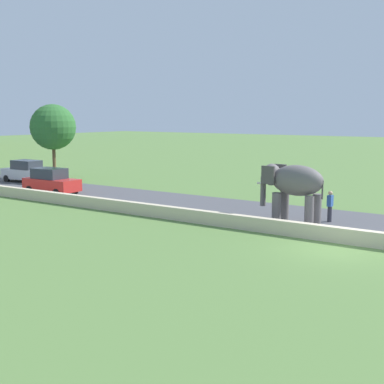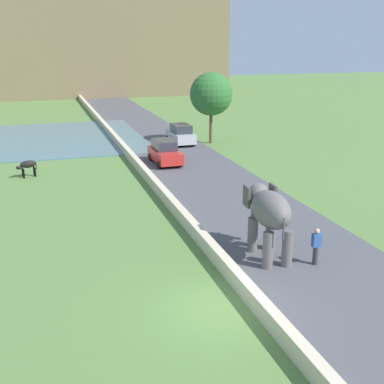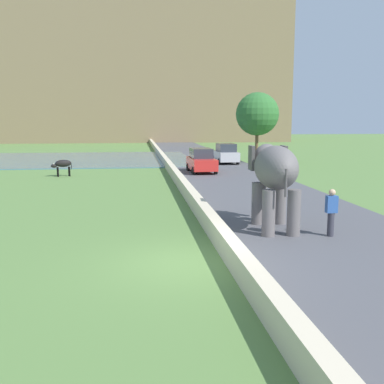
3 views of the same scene
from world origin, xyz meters
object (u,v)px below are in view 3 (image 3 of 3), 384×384
Objects in this scene: car_red at (201,161)px; car_silver at (226,154)px; elephant at (274,173)px; person_beside_elephant at (331,212)px; cow_black at (62,164)px.

car_red is 1.01× the size of car_silver.
elephant reaches higher than person_beside_elephant.
car_silver is at bearing 86.45° from person_beside_elephant.
elephant is at bearing 138.81° from person_beside_elephant.
car_silver is at bearing 82.65° from elephant.
car_silver is at bearing 30.50° from cow_black.
cow_black is (-9.80, 16.72, -1.20)m from elephant.
person_beside_elephant reaches higher than cow_black.
cow_black is (-11.34, 18.07, -0.04)m from person_beside_elephant.
car_silver reaches higher than person_beside_elephant.
elephant reaches higher than car_red.
cow_black is at bearing 122.12° from person_beside_elephant.
person_beside_elephant is 25.74m from car_silver.
person_beside_elephant is 21.33m from cow_black.
car_red and car_silver have the same top height.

